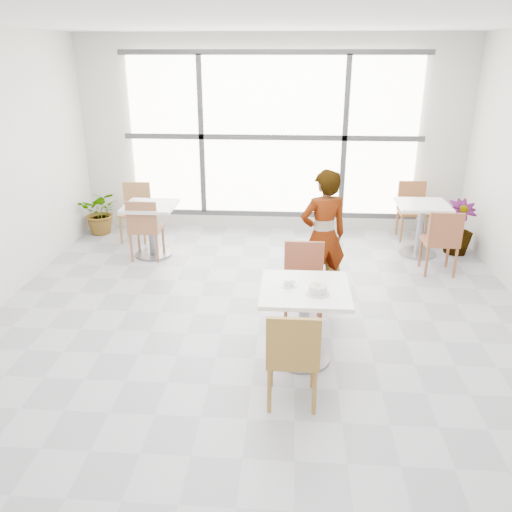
# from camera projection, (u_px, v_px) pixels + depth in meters

# --- Properties ---
(floor) EXTENTS (7.00, 7.00, 0.00)m
(floor) POSITION_uv_depth(u_px,v_px,m) (258.00, 335.00, 5.37)
(floor) COLOR #9E9EA5
(floor) RESTS_ON ground
(ceiling) EXTENTS (7.00, 7.00, 0.00)m
(ceiling) POSITION_uv_depth(u_px,v_px,m) (258.00, 16.00, 4.27)
(ceiling) COLOR white
(ceiling) RESTS_ON ground
(wall_back) EXTENTS (6.00, 0.00, 6.00)m
(wall_back) POSITION_uv_depth(u_px,v_px,m) (273.00, 136.00, 8.07)
(wall_back) COLOR silver
(wall_back) RESTS_ON ground
(wall_front) EXTENTS (6.00, 0.00, 6.00)m
(wall_front) POSITION_uv_depth(u_px,v_px,m) (184.00, 489.00, 1.57)
(wall_front) COLOR silver
(wall_front) RESTS_ON ground
(window) EXTENTS (4.60, 0.07, 2.52)m
(window) POSITION_uv_depth(u_px,v_px,m) (272.00, 137.00, 8.01)
(window) COLOR white
(window) RESTS_ON ground
(main_table) EXTENTS (0.80, 0.80, 0.75)m
(main_table) POSITION_uv_depth(u_px,v_px,m) (304.00, 310.00, 4.77)
(main_table) COLOR white
(main_table) RESTS_ON ground
(chair_near) EXTENTS (0.42, 0.42, 0.87)m
(chair_near) POSITION_uv_depth(u_px,v_px,m) (293.00, 353.00, 4.13)
(chair_near) COLOR olive
(chair_near) RESTS_ON ground
(chair_far) EXTENTS (0.42, 0.42, 0.87)m
(chair_far) POSITION_uv_depth(u_px,v_px,m) (304.00, 278.00, 5.50)
(chair_far) COLOR brown
(chair_far) RESTS_ON ground
(oatmeal_bowl) EXTENTS (0.21, 0.21, 0.09)m
(oatmeal_bowl) POSITION_uv_depth(u_px,v_px,m) (318.00, 289.00, 4.55)
(oatmeal_bowl) COLOR silver
(oatmeal_bowl) RESTS_ON main_table
(coffee_cup) EXTENTS (0.16, 0.13, 0.07)m
(coffee_cup) POSITION_uv_depth(u_px,v_px,m) (289.00, 283.00, 4.70)
(coffee_cup) COLOR white
(coffee_cup) RESTS_ON main_table
(person) EXTENTS (0.66, 0.54, 1.54)m
(person) POSITION_uv_depth(u_px,v_px,m) (323.00, 236.00, 5.92)
(person) COLOR black
(person) RESTS_ON ground
(bg_table_left) EXTENTS (0.70, 0.70, 0.75)m
(bg_table_left) POSITION_uv_depth(u_px,v_px,m) (151.00, 223.00, 7.31)
(bg_table_left) COLOR silver
(bg_table_left) RESTS_ON ground
(bg_table_right) EXTENTS (0.70, 0.70, 0.75)m
(bg_table_right) POSITION_uv_depth(u_px,v_px,m) (421.00, 222.00, 7.36)
(bg_table_right) COLOR white
(bg_table_right) RESTS_ON ground
(bg_chair_left_near) EXTENTS (0.42, 0.42, 0.87)m
(bg_chair_left_near) POSITION_uv_depth(u_px,v_px,m) (145.00, 226.00, 7.14)
(bg_chair_left_near) COLOR #8E5A3B
(bg_chair_left_near) RESTS_ON ground
(bg_chair_left_far) EXTENTS (0.42, 0.42, 0.87)m
(bg_chair_left_far) POSITION_uv_depth(u_px,v_px,m) (136.00, 207.00, 7.98)
(bg_chair_left_far) COLOR #A27545
(bg_chair_left_far) RESTS_ON ground
(bg_chair_right_near) EXTENTS (0.42, 0.42, 0.87)m
(bg_chair_right_near) POSITION_uv_depth(u_px,v_px,m) (442.00, 238.00, 6.66)
(bg_chair_right_near) COLOR brown
(bg_chair_right_near) RESTS_ON ground
(bg_chair_right_far) EXTENTS (0.42, 0.42, 0.87)m
(bg_chair_right_far) POSITION_uv_depth(u_px,v_px,m) (412.00, 206.00, 8.05)
(bg_chair_right_far) COLOR #9C6033
(bg_chair_right_far) RESTS_ON ground
(plant_left) EXTENTS (0.70, 0.63, 0.71)m
(plant_left) POSITION_uv_depth(u_px,v_px,m) (101.00, 212.00, 8.27)
(plant_left) COLOR #568645
(plant_left) RESTS_ON ground
(plant_right) EXTENTS (0.44, 0.44, 0.78)m
(plant_right) POSITION_uv_depth(u_px,v_px,m) (458.00, 227.00, 7.43)
(plant_right) COLOR #4B743E
(plant_right) RESTS_ON ground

